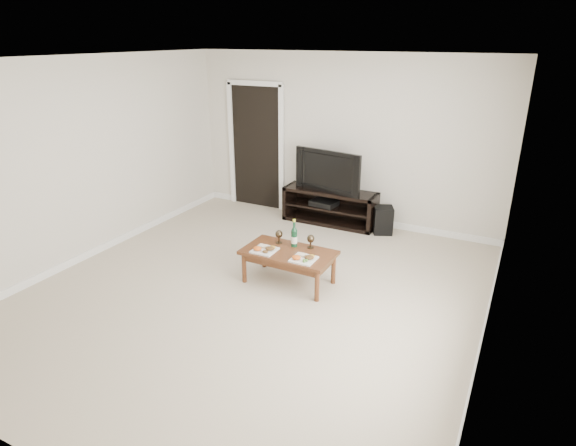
% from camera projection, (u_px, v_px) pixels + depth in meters
% --- Properties ---
extents(floor, '(5.50, 5.50, 0.00)m').
position_uv_depth(floor, '(254.00, 293.00, 5.63)').
color(floor, '#BAAD95').
rests_on(floor, ground).
extents(back_wall, '(5.00, 0.04, 2.60)m').
position_uv_depth(back_wall, '(343.00, 140.00, 7.46)').
color(back_wall, beige).
rests_on(back_wall, ground).
extents(ceiling, '(5.00, 5.50, 0.04)m').
position_uv_depth(ceiling, '(247.00, 57.00, 4.68)').
color(ceiling, white).
rests_on(ceiling, back_wall).
extents(doorway, '(0.90, 0.02, 2.05)m').
position_uv_depth(doorway, '(256.00, 148.00, 8.19)').
color(doorway, black).
rests_on(doorway, ground).
extents(media_console, '(1.48, 0.45, 0.55)m').
position_uv_depth(media_console, '(330.00, 207.00, 7.64)').
color(media_console, black).
rests_on(media_console, ground).
extents(television, '(1.14, 0.34, 0.65)m').
position_uv_depth(television, '(331.00, 170.00, 7.42)').
color(television, black).
rests_on(television, media_console).
extents(av_receiver, '(0.44, 0.35, 0.08)m').
position_uv_depth(av_receiver, '(324.00, 203.00, 7.65)').
color(av_receiver, black).
rests_on(av_receiver, media_console).
extents(subwoofer, '(0.36, 0.36, 0.41)m').
position_uv_depth(subwoofer, '(383.00, 220.00, 7.27)').
color(subwoofer, black).
rests_on(subwoofer, ground).
extents(coffee_table, '(1.10, 0.61, 0.42)m').
position_uv_depth(coffee_table, '(289.00, 267.00, 5.79)').
color(coffee_table, '#5E301A').
rests_on(coffee_table, ground).
extents(plate_left, '(0.27, 0.27, 0.07)m').
position_uv_depth(plate_left, '(265.00, 248.00, 5.71)').
color(plate_left, white).
rests_on(plate_left, coffee_table).
extents(plate_right, '(0.27, 0.27, 0.07)m').
position_uv_depth(plate_right, '(304.00, 257.00, 5.48)').
color(plate_right, white).
rests_on(plate_right, coffee_table).
extents(wine_bottle, '(0.07, 0.07, 0.35)m').
position_uv_depth(wine_bottle, '(294.00, 233.00, 5.78)').
color(wine_bottle, '#0E341D').
rests_on(wine_bottle, coffee_table).
extents(goblet_left, '(0.09, 0.09, 0.17)m').
position_uv_depth(goblet_left, '(279.00, 237.00, 5.91)').
color(goblet_left, '#3A2E1F').
rests_on(goblet_left, coffee_table).
extents(goblet_right, '(0.09, 0.09, 0.17)m').
position_uv_depth(goblet_right, '(311.00, 241.00, 5.77)').
color(goblet_right, '#3A2E1F').
rests_on(goblet_right, coffee_table).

